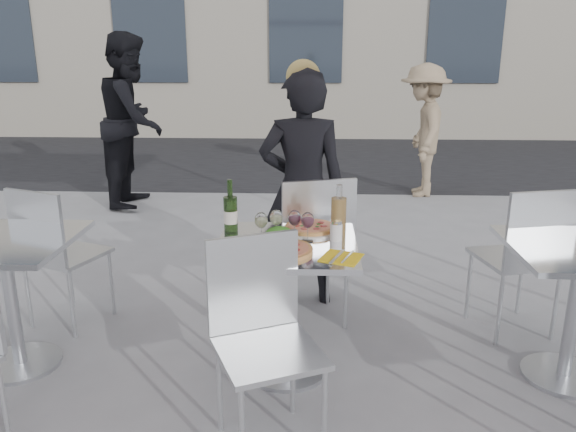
{
  "coord_description": "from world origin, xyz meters",
  "views": [
    {
      "loc": [
        0.12,
        -2.73,
        1.7
      ],
      "look_at": [
        0.0,
        0.15,
        0.85
      ],
      "focal_mm": 35.0,
      "sensor_mm": 36.0,
      "label": 1
    }
  ],
  "objects_px": {
    "pizza_near": "(280,249)",
    "side_chair_lfar": "(54,247)",
    "chair_far": "(313,240)",
    "wineglass_red_b": "(308,221)",
    "napkin_right": "(341,257)",
    "side_table_left": "(8,276)",
    "woman_diner": "(302,190)",
    "pedestrian_b": "(423,131)",
    "wine_bottle": "(231,213)",
    "pedestrian_a": "(132,121)",
    "salad_plate": "(279,236)",
    "wineglass_white_a": "(261,221)",
    "carafe": "(339,217)",
    "wineglass_red_a": "(295,219)",
    "sugar_shaker": "(336,231)",
    "chair_near": "(262,324)",
    "pizza_far": "(310,228)",
    "napkin_left": "(228,259)",
    "side_chair_rfar": "(526,250)",
    "main_table": "(287,281)"
  },
  "relations": [
    {
      "from": "side_table_left",
      "to": "side_chair_rfar",
      "type": "distance_m",
      "value": 2.94
    },
    {
      "from": "side_chair_rfar",
      "to": "sugar_shaker",
      "type": "xyz_separation_m",
      "value": [
        -1.15,
        -0.41,
        0.24
      ]
    },
    {
      "from": "pedestrian_b",
      "to": "pizza_near",
      "type": "xyz_separation_m",
      "value": [
        -1.49,
        -4.16,
        -0.02
      ]
    },
    {
      "from": "woman_diner",
      "to": "pedestrian_a",
      "type": "bearing_deg",
      "value": -55.0
    },
    {
      "from": "wine_bottle",
      "to": "wineglass_white_a",
      "type": "xyz_separation_m",
      "value": [
        0.18,
        -0.14,
        -0.0
      ]
    },
    {
      "from": "chair_near",
      "to": "pizza_near",
      "type": "distance_m",
      "value": 0.44
    },
    {
      "from": "side_chair_lfar",
      "to": "napkin_right",
      "type": "distance_m",
      "value": 1.86
    },
    {
      "from": "woman_diner",
      "to": "wine_bottle",
      "type": "relative_size",
      "value": 5.42
    },
    {
      "from": "side_chair_rfar",
      "to": "chair_far",
      "type": "bearing_deg",
      "value": -16.84
    },
    {
      "from": "wineglass_red_b",
      "to": "napkin_right",
      "type": "relative_size",
      "value": 0.68
    },
    {
      "from": "salad_plate",
      "to": "pedestrian_a",
      "type": "bearing_deg",
      "value": 117.74
    },
    {
      "from": "pizza_far",
      "to": "woman_diner",
      "type": "bearing_deg",
      "value": 94.26
    },
    {
      "from": "napkin_left",
      "to": "napkin_right",
      "type": "height_order",
      "value": "same"
    },
    {
      "from": "wine_bottle",
      "to": "wineglass_red_a",
      "type": "bearing_deg",
      "value": -14.65
    },
    {
      "from": "side_chair_lfar",
      "to": "salad_plate",
      "type": "distance_m",
      "value": 1.51
    },
    {
      "from": "side_chair_lfar",
      "to": "woman_diner",
      "type": "relative_size",
      "value": 0.57
    },
    {
      "from": "wineglass_white_a",
      "to": "wineglass_red_b",
      "type": "relative_size",
      "value": 1.0
    },
    {
      "from": "side_table_left",
      "to": "woman_diner",
      "type": "xyz_separation_m",
      "value": [
        1.56,
        0.95,
        0.26
      ]
    },
    {
      "from": "pizza_near",
      "to": "pedestrian_b",
      "type": "bearing_deg",
      "value": 70.35
    },
    {
      "from": "pizza_far",
      "to": "wineglass_red_a",
      "type": "bearing_deg",
      "value": -120.47
    },
    {
      "from": "pedestrian_b",
      "to": "salad_plate",
      "type": "height_order",
      "value": "pedestrian_b"
    },
    {
      "from": "wine_bottle",
      "to": "napkin_left",
      "type": "distance_m",
      "value": 0.42
    },
    {
      "from": "side_chair_lfar",
      "to": "chair_near",
      "type": "bearing_deg",
      "value": 165.69
    },
    {
      "from": "side_table_left",
      "to": "chair_near",
      "type": "distance_m",
      "value": 1.5
    },
    {
      "from": "side_chair_rfar",
      "to": "salad_plate",
      "type": "xyz_separation_m",
      "value": [
        -1.44,
        -0.47,
        0.22
      ]
    },
    {
      "from": "side_chair_lfar",
      "to": "sugar_shaker",
      "type": "bearing_deg",
      "value": -172.28
    },
    {
      "from": "chair_near",
      "to": "pizza_near",
      "type": "bearing_deg",
      "value": 57.69
    },
    {
      "from": "carafe",
      "to": "wineglass_red_a",
      "type": "xyz_separation_m",
      "value": [
        -0.23,
        -0.02,
        -0.01
      ]
    },
    {
      "from": "pedestrian_b",
      "to": "napkin_left",
      "type": "relative_size",
      "value": 6.62
    },
    {
      "from": "carafe",
      "to": "sugar_shaker",
      "type": "xyz_separation_m",
      "value": [
        -0.01,
        -0.03,
        -0.06
      ]
    },
    {
      "from": "side_chair_rfar",
      "to": "carafe",
      "type": "height_order",
      "value": "carafe"
    },
    {
      "from": "wine_bottle",
      "to": "carafe",
      "type": "relative_size",
      "value": 1.02
    },
    {
      "from": "side_chair_rfar",
      "to": "wineglass_white_a",
      "type": "xyz_separation_m",
      "value": [
        -1.54,
        -0.44,
        0.3
      ]
    },
    {
      "from": "pedestrian_b",
      "to": "wine_bottle",
      "type": "bearing_deg",
      "value": -19.23
    },
    {
      "from": "chair_far",
      "to": "pizza_far",
      "type": "height_order",
      "value": "chair_far"
    },
    {
      "from": "main_table",
      "to": "wineglass_red_b",
      "type": "xyz_separation_m",
      "value": [
        0.11,
        0.03,
        0.32
      ]
    },
    {
      "from": "pizza_near",
      "to": "side_chair_lfar",
      "type": "bearing_deg",
      "value": 157.46
    },
    {
      "from": "sugar_shaker",
      "to": "main_table",
      "type": "bearing_deg",
      "value": -168.29
    },
    {
      "from": "pizza_near",
      "to": "napkin_right",
      "type": "xyz_separation_m",
      "value": [
        0.3,
        -0.08,
        -0.01
      ]
    },
    {
      "from": "side_chair_lfar",
      "to": "wineglass_red_b",
      "type": "xyz_separation_m",
      "value": [
        1.56,
        -0.43,
        0.32
      ]
    },
    {
      "from": "side_chair_lfar",
      "to": "wineglass_white_a",
      "type": "xyz_separation_m",
      "value": [
        1.32,
        -0.44,
        0.32
      ]
    },
    {
      "from": "woman_diner",
      "to": "wineglass_white_a",
      "type": "relative_size",
      "value": 10.16
    },
    {
      "from": "chair_far",
      "to": "wineglass_red_b",
      "type": "height_order",
      "value": "chair_far"
    },
    {
      "from": "side_chair_rfar",
      "to": "napkin_left",
      "type": "distance_m",
      "value": 1.83
    },
    {
      "from": "side_chair_lfar",
      "to": "wineglass_red_b",
      "type": "relative_size",
      "value": 5.83
    },
    {
      "from": "side_table_left",
      "to": "wineglass_white_a",
      "type": "xyz_separation_m",
      "value": [
        1.37,
        0.02,
        0.32
      ]
    },
    {
      "from": "pedestrian_a",
      "to": "napkin_right",
      "type": "xyz_separation_m",
      "value": [
        2.14,
        -3.69,
        -0.2
      ]
    },
    {
      "from": "salad_plate",
      "to": "wineglass_white_a",
      "type": "relative_size",
      "value": 1.4
    },
    {
      "from": "pizza_far",
      "to": "side_table_left",
      "type": "bearing_deg",
      "value": -172.78
    },
    {
      "from": "chair_near",
      "to": "chair_far",
      "type": "bearing_deg",
      "value": 54.29
    }
  ]
}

